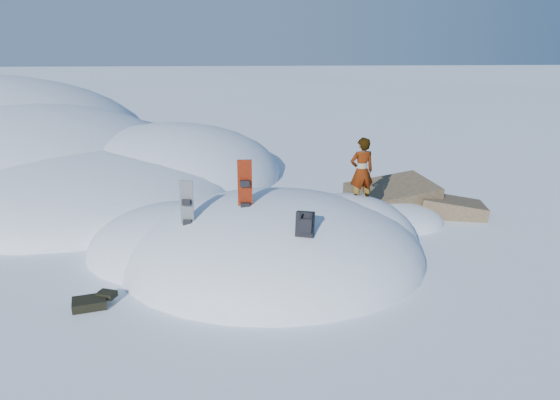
{
  "coord_description": "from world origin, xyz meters",
  "views": [
    {
      "loc": [
        -0.35,
        -11.6,
        5.22
      ],
      "look_at": [
        0.18,
        0.3,
        1.35
      ],
      "focal_mm": 35.0,
      "sensor_mm": 36.0,
      "label": 1
    }
  ],
  "objects_px": {
    "snowboard_red": "(245,197)",
    "backpack": "(305,224)",
    "snowboard_dark": "(187,214)",
    "person": "(362,171)"
  },
  "relations": [
    {
      "from": "backpack",
      "to": "snowboard_red",
      "type": "bearing_deg",
      "value": 148.3
    },
    {
      "from": "backpack",
      "to": "person",
      "type": "height_order",
      "value": "person"
    },
    {
      "from": "snowboard_red",
      "to": "backpack",
      "type": "xyz_separation_m",
      "value": [
        1.19,
        -1.21,
        -0.2
      ]
    },
    {
      "from": "snowboard_red",
      "to": "backpack",
      "type": "relative_size",
      "value": 2.9
    },
    {
      "from": "snowboard_red",
      "to": "snowboard_dark",
      "type": "relative_size",
      "value": 1.12
    },
    {
      "from": "snowboard_dark",
      "to": "person",
      "type": "relative_size",
      "value": 0.89
    },
    {
      "from": "snowboard_red",
      "to": "person",
      "type": "height_order",
      "value": "person"
    },
    {
      "from": "snowboard_red",
      "to": "backpack",
      "type": "height_order",
      "value": "snowboard_red"
    },
    {
      "from": "snowboard_dark",
      "to": "person",
      "type": "height_order",
      "value": "person"
    },
    {
      "from": "snowboard_red",
      "to": "person",
      "type": "xyz_separation_m",
      "value": [
        2.79,
        1.4,
        0.16
      ]
    }
  ]
}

